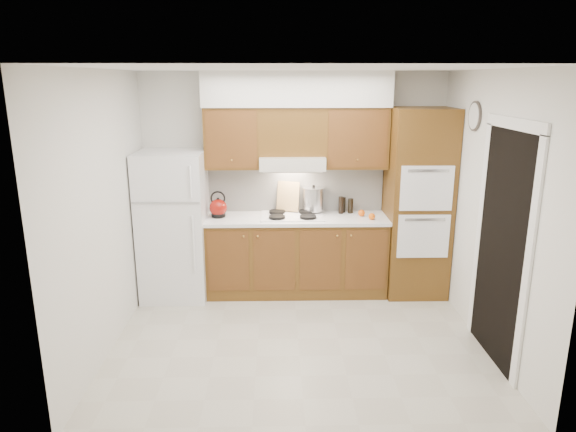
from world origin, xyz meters
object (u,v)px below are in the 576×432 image
object	(u,v)px
stock_pot	(313,199)
oven_cabinet	(417,203)
fridge	(174,225)
kettle	(218,208)

from	to	relation	value
stock_pot	oven_cabinet	bearing A→B (deg)	-9.92
fridge	kettle	bearing A→B (deg)	6.84
oven_cabinet	stock_pot	size ratio (longest dim) A/B	8.04
oven_cabinet	kettle	xyz separation A→B (m)	(-2.33, 0.03, -0.05)
fridge	oven_cabinet	bearing A→B (deg)	0.70
oven_cabinet	stock_pot	world-z (taller)	oven_cabinet
fridge	kettle	xyz separation A→B (m)	(0.51, 0.06, 0.19)
kettle	fridge	bearing A→B (deg)	-161.68
oven_cabinet	kettle	bearing A→B (deg)	179.35
oven_cabinet	kettle	distance (m)	2.33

